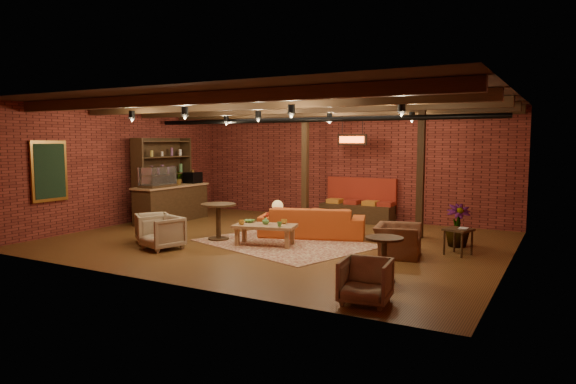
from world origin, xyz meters
The scene contains 29 objects.
floor centered at (0.00, 0.00, 0.00)m, with size 10.00×10.00×0.00m, color #402910.
ceiling centered at (0.00, 0.00, 3.20)m, with size 10.00×8.00×0.02m, color black.
wall_back centered at (0.00, 4.00, 1.60)m, with size 10.00×0.02×3.20m, color maroon.
wall_front centered at (0.00, -4.00, 1.60)m, with size 10.00×0.02×3.20m, color maroon.
wall_left centered at (-5.00, 0.00, 1.60)m, with size 0.02×8.00×3.20m, color maroon.
wall_right centered at (5.00, 0.00, 1.60)m, with size 0.02×8.00×3.20m, color maroon.
ceiling_beams centered at (0.00, 0.00, 3.08)m, with size 9.80×6.40×0.22m, color black, non-canonical shape.
ceiling_pipe centered at (0.00, 1.60, 2.85)m, with size 0.12×0.12×9.60m, color black.
post_left centered at (-0.60, 2.60, 1.60)m, with size 0.16×0.16×3.20m, color black.
post_right centered at (2.80, 2.00, 1.60)m, with size 0.16×0.16×3.20m, color black.
service_counter centered at (-4.10, 1.00, 0.80)m, with size 0.80×2.50×1.60m, color black, non-canonical shape.
plant_counter centered at (-4.00, 1.20, 1.22)m, with size 0.35×0.39×0.30m, color #337F33.
shelving_hutch centered at (-4.50, 1.10, 1.20)m, with size 0.52×2.00×2.40m, color black, non-canonical shape.
chalkboard_menu centered at (-4.93, -2.30, 1.60)m, with size 0.08×0.96×1.46m, color black.
banquette centered at (0.60, 3.55, 0.50)m, with size 2.10×0.70×1.00m, color maroon, non-canonical shape.
service_sign centered at (0.60, 3.10, 2.35)m, with size 0.86×0.06×0.30m, color #E34916.
ceiling_spotlights centered at (0.00, 0.00, 2.86)m, with size 6.40×4.40×0.28m, color black, non-canonical shape.
rug centered at (0.34, -0.21, 0.01)m, with size 3.60×2.75×0.01m, color maroon.
sofa centered at (0.52, 0.80, 0.37)m, with size 2.51×0.98×0.73m, color #B14618.
coffee_table centered at (0.04, -0.62, 0.41)m, with size 1.49×1.00×0.72m.
side_table_lamp centered at (-0.32, 0.58, 0.66)m, with size 0.49×0.49×0.87m.
round_table_left centered at (-1.25, -0.59, 0.58)m, with size 0.82×0.82×0.86m.
armchair_a centered at (-2.35, -1.59, 0.37)m, with size 0.72×0.67×0.74m, color beige.
armchair_b centered at (-1.69, -2.01, 0.39)m, with size 0.75×0.71×0.78m, color beige.
armchair_right centered at (2.95, -0.25, 0.43)m, with size 0.99×0.64×0.86m, color brown.
side_table_book centered at (3.99, 0.48, 0.50)m, with size 0.62×0.62×0.57m.
round_table_right centered at (3.30, -2.13, 0.49)m, with size 0.63×0.63×0.74m.
armchair_far centered at (3.45, -3.40, 0.36)m, with size 0.69×0.65×0.71m, color beige.
plant_tall centered at (3.82, 1.33, 1.40)m, with size 1.57×1.57×2.80m, color #4C7F4C.
Camera 1 is at (5.95, -10.19, 2.32)m, focal length 32.00 mm.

